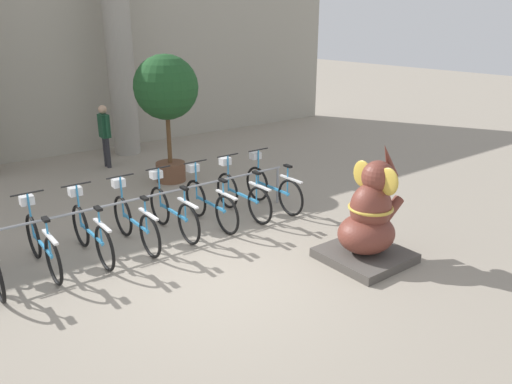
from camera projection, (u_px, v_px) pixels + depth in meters
name	position (u px, v px, depth m)	size (l,w,h in m)	color
ground_plane	(222.00, 278.00, 7.33)	(60.00, 60.00, 0.00)	gray
building_facade	(34.00, 43.00, 12.80)	(20.00, 0.20, 6.00)	#A39E8E
column_right	(120.00, 57.00, 13.24)	(0.89, 0.89, 5.16)	gray
bike_rack	(150.00, 202.00, 8.50)	(5.74, 0.05, 0.77)	gray
bicycle_1	(42.00, 243.00, 7.45)	(0.48, 1.78, 1.11)	black
bicycle_2	(91.00, 232.00, 7.84)	(0.48, 1.78, 1.11)	black
bicycle_3	(135.00, 221.00, 8.26)	(0.48, 1.78, 1.11)	black
bicycle_4	(172.00, 210.00, 8.72)	(0.48, 1.78, 1.11)	black
bicycle_5	(210.00, 202.00, 9.10)	(0.48, 1.78, 1.11)	black
bicycle_6	(242.00, 194.00, 9.53)	(0.48, 1.78, 1.11)	black
bicycle_7	(272.00, 187.00, 9.94)	(0.48, 1.78, 1.11)	black
elephant_statue	(369.00, 222.00, 7.70)	(1.22, 1.22, 1.87)	#4C4742
person_pedestrian	(105.00, 131.00, 12.47)	(0.21, 0.47, 1.58)	#28282D
potted_tree	(166.00, 93.00, 11.02)	(1.43, 1.43, 2.89)	brown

